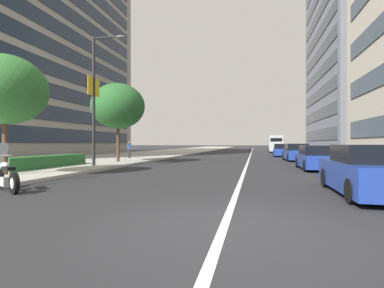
% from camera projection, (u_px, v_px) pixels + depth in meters
% --- Properties ---
extents(ground_plane, '(400.00, 400.00, 0.00)m').
position_uv_depth(ground_plane, '(224.00, 227.00, 5.11)').
color(ground_plane, '#262628').
extents(sidewalk_right_plaza, '(160.00, 10.83, 0.15)m').
position_uv_depth(sidewalk_right_plaza, '(149.00, 154.00, 37.15)').
color(sidewalk_right_plaza, '#B2ADA3').
rests_on(sidewalk_right_plaza, ground).
extents(lane_centre_stripe, '(110.00, 0.16, 0.01)m').
position_uv_depth(lane_centre_stripe, '(251.00, 154.00, 39.32)').
color(lane_centre_stripe, silver).
rests_on(lane_centre_stripe, ground).
extents(motorcycle_by_sign_pole, '(1.16, 1.88, 1.48)m').
position_uv_depth(motorcycle_by_sign_pole, '(6.00, 177.00, 8.90)').
color(motorcycle_by_sign_pole, black).
rests_on(motorcycle_by_sign_pole, ground).
extents(car_following_behind, '(4.24, 1.88, 1.43)m').
position_uv_depth(car_following_behind, '(368.00, 172.00, 8.14)').
color(car_following_behind, navy).
rests_on(car_following_behind, ground).
extents(car_far_down_avenue, '(4.18, 1.92, 1.35)m').
position_uv_depth(car_far_down_avenue, '(318.00, 158.00, 16.15)').
color(car_far_down_avenue, navy).
rests_on(car_far_down_avenue, ground).
extents(car_lead_in_lane, '(4.27, 1.99, 1.45)m').
position_uv_depth(car_lead_in_lane, '(296.00, 153.00, 24.36)').
color(car_lead_in_lane, navy).
rests_on(car_lead_in_lane, ground).
extents(car_mid_block_traffic, '(4.37, 2.05, 1.42)m').
position_uv_depth(car_mid_block_traffic, '(282.00, 151.00, 32.33)').
color(car_mid_block_traffic, navy).
rests_on(car_mid_block_traffic, ground).
extents(delivery_van_ahead, '(5.28, 2.25, 2.70)m').
position_uv_depth(delivery_van_ahead, '(276.00, 143.00, 46.87)').
color(delivery_van_ahead, '#B7B7BC').
rests_on(delivery_van_ahead, ground).
extents(street_lamp_with_banners, '(1.26, 2.13, 7.68)m').
position_uv_depth(street_lamp_with_banners, '(98.00, 87.00, 17.20)').
color(street_lamp_with_banners, '#232326').
rests_on(street_lamp_with_banners, sidewalk_right_plaza).
extents(clipped_hedge_bed, '(5.96, 1.10, 0.64)m').
position_uv_depth(clipped_hedge_bed, '(46.00, 161.00, 16.01)').
color(clipped_hedge_bed, '#28602D').
rests_on(clipped_hedge_bed, sidewalk_right_plaza).
extents(street_tree_near_plaza_corner, '(3.44, 3.44, 5.06)m').
position_uv_depth(street_tree_near_plaza_corner, '(5.00, 90.00, 12.23)').
color(street_tree_near_plaza_corner, '#473323').
rests_on(street_tree_near_plaza_corner, sidewalk_right_plaza).
extents(street_tree_mid_sidewalk, '(3.87, 3.87, 5.68)m').
position_uv_depth(street_tree_mid_sidewalk, '(118.00, 106.00, 21.09)').
color(street_tree_mid_sidewalk, '#473323').
rests_on(street_tree_mid_sidewalk, sidewalk_right_plaza).
extents(pedestrian_on_plaza, '(0.48, 0.45, 1.51)m').
position_uv_depth(pedestrian_on_plaza, '(129.00, 150.00, 26.35)').
color(pedestrian_on_plaza, '#2D2D33').
rests_on(pedestrian_on_plaza, sidewalk_right_plaza).
extents(office_tower_behind_plaza, '(31.40, 14.73, 28.31)m').
position_uv_depth(office_tower_behind_plaza, '(15.00, 33.00, 33.30)').
color(office_tower_behind_plaza, gray).
rests_on(office_tower_behind_plaza, ground).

